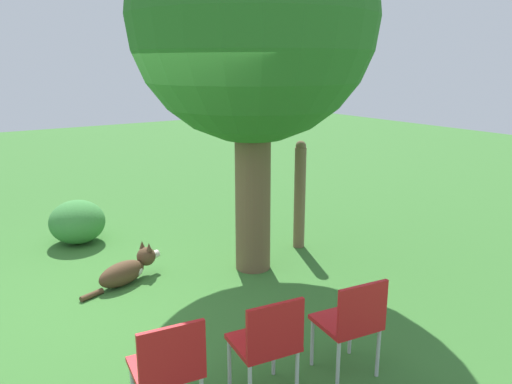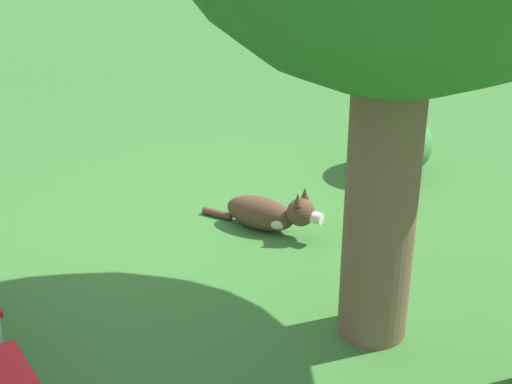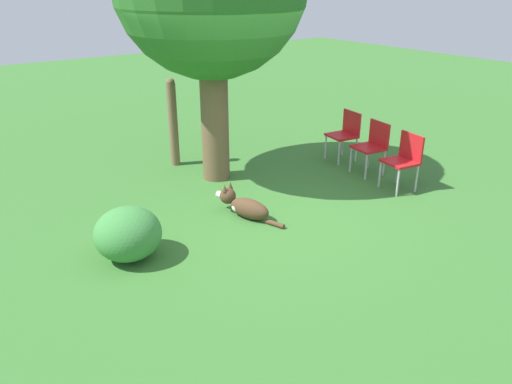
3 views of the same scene
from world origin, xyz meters
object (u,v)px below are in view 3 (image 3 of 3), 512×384
object	(u,v)px
dog	(244,206)
fence_post	(173,122)
red_chair_2	(346,132)
red_chair_1	(373,144)
red_chair_0	(404,157)

from	to	relation	value
dog	fence_post	distance (m)	2.39
red_chair_2	red_chair_1	bearing A→B (deg)	88.04
fence_post	red_chair_1	bearing A→B (deg)	-42.90
red_chair_0	red_chair_2	bearing A→B (deg)	-91.96
red_chair_0	red_chair_1	size ratio (longest dim) A/B	1.00
red_chair_0	fence_post	bearing A→B (deg)	-44.72
fence_post	red_chair_1	world-z (taller)	fence_post
red_chair_1	red_chair_2	world-z (taller)	same
dog	red_chair_0	size ratio (longest dim) A/B	1.24
red_chair_1	red_chair_2	size ratio (longest dim) A/B	1.00
dog	red_chair_0	xyz separation A→B (m)	(2.43, -0.59, 0.34)
red_chair_1	red_chair_0	bearing A→B (deg)	88.04
red_chair_1	red_chair_2	xyz separation A→B (m)	(0.12, 0.71, 0.00)
red_chair_0	red_chair_1	world-z (taller)	same
red_chair_1	dog	bearing A→B (deg)	10.45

